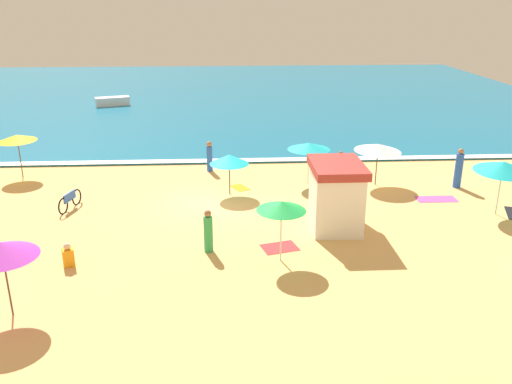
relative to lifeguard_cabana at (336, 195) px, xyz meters
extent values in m
plane|color=#E5B26B|center=(-4.92, 2.77, -1.33)|extent=(60.00, 60.00, 0.00)
cube|color=#146B93|center=(-4.92, 30.77, -1.28)|extent=(60.00, 44.00, 0.10)
cube|color=white|center=(-4.92, 9.07, -1.23)|extent=(57.00, 0.70, 0.01)
cube|color=white|center=(0.00, 0.00, -0.18)|extent=(1.93, 2.64, 2.30)
cube|color=#A5332D|center=(0.00, 0.00, 1.13)|extent=(1.96, 2.77, 0.32)
cylinder|color=#4C3823|center=(2.96, 4.91, -0.34)|extent=(0.05, 0.05, 1.97)
cone|color=white|center=(2.96, 4.91, 0.52)|extent=(3.16, 3.16, 0.44)
cylinder|color=silver|center=(-2.42, -2.78, -0.27)|extent=(0.05, 0.05, 2.12)
cone|color=green|center=(-2.42, -2.78, 0.68)|extent=(2.37, 2.37, 0.35)
cylinder|color=#4C3823|center=(-10.37, -5.72, -0.21)|extent=(0.05, 0.05, 2.23)
cone|color=#B733C6|center=(-10.37, -5.72, 0.74)|extent=(2.24, 2.23, 0.45)
cylinder|color=silver|center=(6.98, 0.88, -0.20)|extent=(0.05, 0.05, 2.26)
cone|color=#19B7C6|center=(6.98, 0.88, 0.76)|extent=(2.38, 2.40, 0.54)
cylinder|color=silver|center=(-0.29, 5.22, -0.33)|extent=(0.05, 0.05, 1.99)
cone|color=#19B7C6|center=(-0.29, 5.22, 0.55)|extent=(2.88, 2.88, 0.32)
cylinder|color=#4C3823|center=(-14.54, 7.11, -0.27)|extent=(0.05, 0.05, 2.12)
cone|color=yellow|center=(-14.54, 7.11, 0.68)|extent=(2.62, 2.62, 0.37)
cylinder|color=#4C3823|center=(-4.09, 3.98, -0.42)|extent=(0.05, 0.05, 1.82)
cone|color=#19B7C6|center=(-4.09, 3.98, 0.33)|extent=(2.36, 2.37, 0.44)
torus|color=black|center=(-10.78, 3.03, -1.00)|extent=(0.25, 0.71, 0.72)
torus|color=black|center=(-11.07, 1.97, -1.00)|extent=(0.25, 0.71, 0.72)
cube|color=blue|center=(-10.92, 2.50, -0.78)|extent=(0.29, 0.87, 0.36)
cube|color=orange|center=(-9.58, -2.77, -1.02)|extent=(0.47, 0.47, 0.62)
sphere|color=beige|center=(-9.58, -2.77, -0.61)|extent=(0.23, 0.23, 0.23)
cylinder|color=blue|center=(-5.10, 7.52, -0.67)|extent=(0.39, 0.39, 1.32)
sphere|color=#9E6B47|center=(-5.10, 7.52, 0.12)|extent=(0.28, 0.28, 0.28)
cube|color=green|center=(1.75, 7.43, -0.96)|extent=(0.65, 0.65, 0.74)
sphere|color=brown|center=(1.75, 7.43, -0.47)|extent=(0.25, 0.25, 0.25)
cylinder|color=green|center=(-4.90, -1.93, -0.66)|extent=(0.45, 0.45, 1.34)
sphere|color=#9E6B47|center=(-4.90, -1.93, 0.12)|extent=(0.25, 0.25, 0.25)
cylinder|color=blue|center=(6.74, 4.32, -0.50)|extent=(0.47, 0.47, 1.65)
sphere|color=#9E6B47|center=(6.74, 4.32, 0.44)|extent=(0.27, 0.27, 0.27)
cube|color=orange|center=(-3.61, 4.79, -1.32)|extent=(1.00, 1.17, 0.01)
cube|color=#D84CA5|center=(5.17, 2.75, -1.32)|extent=(1.80, 0.83, 0.01)
cube|color=red|center=(-2.34, -1.80, -1.32)|extent=(1.46, 1.21, 0.01)
cube|color=white|center=(-13.63, 25.71, -0.88)|extent=(2.90, 1.75, 0.69)
camera|label=1|loc=(-4.18, -19.24, 7.17)|focal=37.56mm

